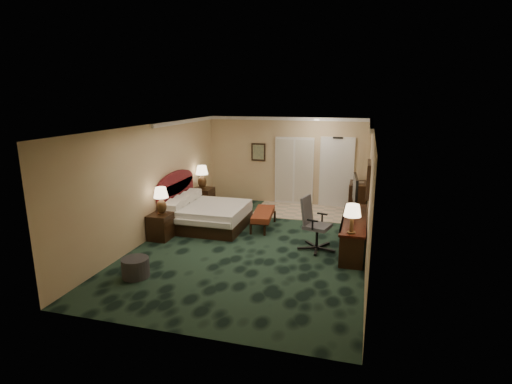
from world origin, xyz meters
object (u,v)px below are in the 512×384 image
(desk_chair, at_px, (317,224))
(minibar, at_px, (357,198))
(nightstand_far, at_px, (204,199))
(nightstand_near, at_px, (161,226))
(bed_bench, at_px, (263,220))
(ottoman, at_px, (136,268))
(bed, at_px, (209,216))
(tv, at_px, (355,193))
(lamp_near, at_px, (161,201))
(lamp_far, at_px, (202,177))
(desk, at_px, (353,233))

(desk_chair, height_order, minibar, desk_chair)
(nightstand_far, height_order, desk_chair, desk_chair)
(nightstand_near, distance_m, desk_chair, 3.70)
(bed_bench, distance_m, ottoman, 3.78)
(nightstand_near, relative_size, desk_chair, 0.51)
(bed, bearing_deg, desk_chair, -15.65)
(tv, bearing_deg, nightstand_near, -168.45)
(lamp_near, relative_size, lamp_far, 0.94)
(bed_bench, bearing_deg, ottoman, -121.75)
(desk, height_order, tv, tv)
(lamp_far, height_order, desk, lamp_far)
(bed_bench, bearing_deg, minibar, 35.26)
(nightstand_far, xyz_separation_m, tv, (4.41, -1.29, 0.79))
(nightstand_near, xyz_separation_m, tv, (4.42, 1.31, 0.80))
(nightstand_far, xyz_separation_m, ottoman, (0.53, -4.59, -0.14))
(desk, relative_size, minibar, 2.73)
(desk, xyz_separation_m, minibar, (-0.00, 2.85, 0.10))
(lamp_near, bearing_deg, desk_chair, 4.30)
(nightstand_far, bearing_deg, bed_bench, -28.67)
(nightstand_near, height_order, tv, tv)
(nightstand_far, distance_m, lamp_near, 2.65)
(nightstand_near, distance_m, lamp_near, 0.63)
(nightstand_far, bearing_deg, desk_chair, -32.16)
(nightstand_near, bearing_deg, desk_chair, 4.66)
(nightstand_near, height_order, bed_bench, nightstand_near)
(bed_bench, distance_m, minibar, 3.08)
(lamp_far, xyz_separation_m, ottoman, (0.56, -4.59, -0.81))
(desk, distance_m, desk_chair, 0.87)
(nightstand_far, distance_m, tv, 4.66)
(bed_bench, relative_size, desk, 0.54)
(bed, distance_m, desk_chair, 3.03)
(minibar, bearing_deg, lamp_near, -141.99)
(bed, distance_m, tv, 3.74)
(tv, relative_size, minibar, 1.16)
(nightstand_far, xyz_separation_m, lamp_near, (0.02, -2.58, 0.61))
(lamp_near, bearing_deg, nightstand_near, -145.37)
(nightstand_far, xyz_separation_m, minibar, (4.44, 0.87, 0.12))
(nightstand_near, xyz_separation_m, lamp_far, (-0.02, 2.61, 0.69))
(minibar, bearing_deg, bed_bench, -138.28)
(nightstand_far, bearing_deg, bed, -62.92)
(bed, bearing_deg, ottoman, -94.29)
(ottoman, bearing_deg, bed_bench, 64.71)
(ottoman, relative_size, tv, 0.50)
(bed, bearing_deg, minibar, 32.74)
(bed, height_order, lamp_near, lamp_near)
(bed_bench, height_order, ottoman, bed_bench)
(desk, bearing_deg, lamp_near, -172.25)
(nightstand_near, height_order, minibar, minibar)
(lamp_far, relative_size, desk_chair, 0.58)
(minibar, bearing_deg, ottoman, -125.58)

